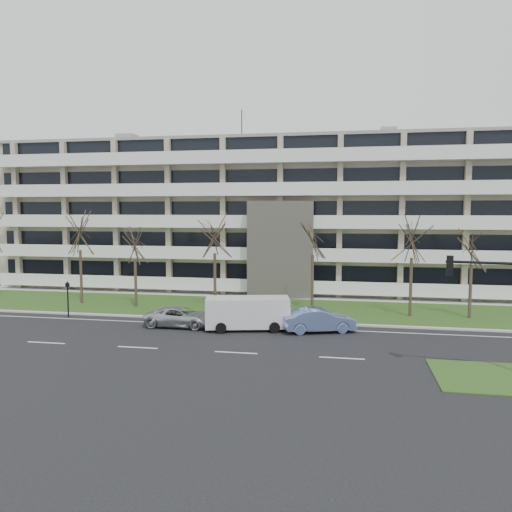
% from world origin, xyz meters
% --- Properties ---
extents(ground, '(160.00, 160.00, 0.00)m').
position_xyz_m(ground, '(0.00, 0.00, 0.00)').
color(ground, black).
rests_on(ground, ground).
extents(grass_verge, '(90.00, 10.00, 0.06)m').
position_xyz_m(grass_verge, '(0.00, 13.00, 0.03)').
color(grass_verge, '#2E4717').
rests_on(grass_verge, ground).
extents(curb, '(90.00, 0.35, 0.12)m').
position_xyz_m(curb, '(0.00, 8.00, 0.06)').
color(curb, '#B2B2AD').
rests_on(curb, ground).
extents(sidewalk, '(90.00, 2.00, 0.08)m').
position_xyz_m(sidewalk, '(0.00, 18.50, 0.04)').
color(sidewalk, '#B2B2AD').
rests_on(sidewalk, ground).
extents(grass_median, '(7.00, 5.00, 0.06)m').
position_xyz_m(grass_median, '(14.00, -2.00, 0.03)').
color(grass_median, '#2E4717').
rests_on(grass_median, ground).
extents(lane_edge_line, '(90.00, 0.12, 0.01)m').
position_xyz_m(lane_edge_line, '(0.00, 6.50, 0.01)').
color(lane_edge_line, white).
rests_on(lane_edge_line, ground).
extents(apartment_building, '(60.50, 15.10, 18.75)m').
position_xyz_m(apartment_building, '(-0.01, 25.32, 7.61)').
color(apartment_building, tan).
rests_on(apartment_building, ground).
extents(silver_pickup, '(4.98, 2.35, 1.37)m').
position_xyz_m(silver_pickup, '(-5.25, 5.61, 0.69)').
color(silver_pickup, '#B4B7BB').
rests_on(silver_pickup, ground).
extents(blue_sedan, '(5.17, 3.13, 1.61)m').
position_xyz_m(blue_sedan, '(4.42, 5.81, 0.81)').
color(blue_sedan, '#798FD2').
rests_on(blue_sedan, ground).
extents(white_van, '(6.00, 3.27, 2.20)m').
position_xyz_m(white_van, '(-0.37, 5.64, 1.32)').
color(white_van, silver).
rests_on(white_van, ground).
extents(pedestrian_signal, '(0.27, 0.22, 2.75)m').
position_xyz_m(pedestrian_signal, '(-14.76, 7.13, 1.75)').
color(pedestrian_signal, black).
rests_on(pedestrian_signal, ground).
extents(tree_1, '(4.20, 4.20, 8.40)m').
position_xyz_m(tree_1, '(-16.55, 12.28, 6.53)').
color(tree_1, '#382B21').
rests_on(tree_1, ground).
extents(tree_2, '(3.57, 3.57, 7.15)m').
position_xyz_m(tree_2, '(-11.23, 11.67, 5.55)').
color(tree_2, '#382B21').
rests_on(tree_2, ground).
extents(tree_3, '(4.17, 4.17, 8.34)m').
position_xyz_m(tree_3, '(-4.34, 11.63, 6.49)').
color(tree_3, '#382B21').
rests_on(tree_3, ground).
extents(tree_4, '(4.08, 4.08, 8.16)m').
position_xyz_m(tree_4, '(3.49, 12.70, 6.34)').
color(tree_4, '#382B21').
rests_on(tree_4, ground).
extents(tree_5, '(4.06, 4.06, 8.12)m').
position_xyz_m(tree_5, '(11.04, 11.81, 6.32)').
color(tree_5, '#382B21').
rests_on(tree_5, ground).
extents(tree_6, '(3.52, 3.52, 7.03)m').
position_xyz_m(tree_6, '(15.38, 12.01, 5.46)').
color(tree_6, '#382B21').
rests_on(tree_6, ground).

